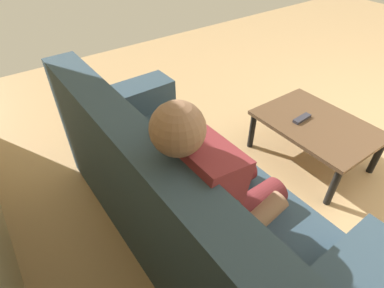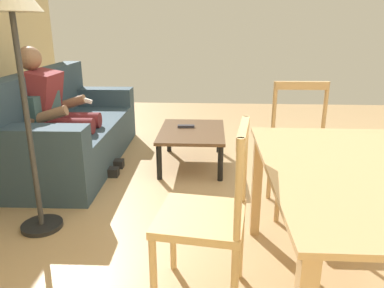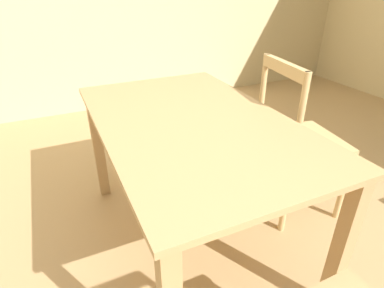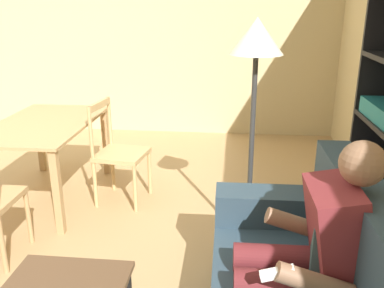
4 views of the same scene
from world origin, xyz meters
TOP-DOWN VIEW (x-y plane):
  - couch at (1.05, 2.13)m, footprint 2.04×0.87m
  - person_lounging at (0.80, 2.11)m, footprint 0.60×0.86m
  - coffee_table at (1.05, 0.88)m, footprint 0.87×0.64m
  - tv_remote at (1.15, 0.95)m, footprint 0.06×0.17m

SIDE VIEW (x-z plane):
  - coffee_table at x=1.05m, z-range 0.14..0.50m
  - couch at x=1.05m, z-range -0.13..0.80m
  - tv_remote at x=1.15m, z-range 0.36..0.39m
  - person_lounging at x=0.80m, z-range 0.01..1.19m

